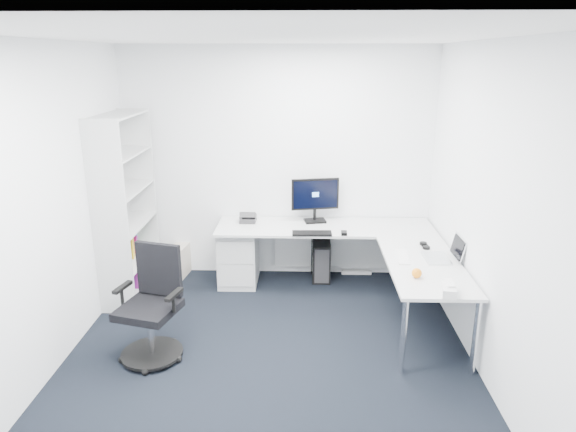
{
  "coord_description": "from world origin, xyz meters",
  "views": [
    {
      "loc": [
        0.29,
        -3.81,
        2.56
      ],
      "look_at": [
        0.15,
        1.05,
        1.05
      ],
      "focal_mm": 32.0,
      "sensor_mm": 36.0,
      "label": 1
    }
  ],
  "objects_px": {
    "monitor": "(315,200)",
    "l_desk": "(325,267)",
    "task_chair": "(148,307)",
    "bookshelf": "(125,207)",
    "laptop": "(437,248)"
  },
  "relations": [
    {
      "from": "monitor",
      "to": "l_desk",
      "type": "bearing_deg",
      "value": -88.39
    },
    {
      "from": "l_desk",
      "to": "task_chair",
      "type": "xyz_separation_m",
      "value": [
        -1.58,
        -1.26,
        0.14
      ]
    },
    {
      "from": "monitor",
      "to": "bookshelf",
      "type": "bearing_deg",
      "value": -178.38
    },
    {
      "from": "bookshelf",
      "to": "laptop",
      "type": "height_order",
      "value": "bookshelf"
    },
    {
      "from": "bookshelf",
      "to": "task_chair",
      "type": "height_order",
      "value": "bookshelf"
    },
    {
      "from": "l_desk",
      "to": "laptop",
      "type": "bearing_deg",
      "value": -31.33
    },
    {
      "from": "l_desk",
      "to": "laptop",
      "type": "relative_size",
      "value": 7.44
    },
    {
      "from": "l_desk",
      "to": "task_chair",
      "type": "height_order",
      "value": "task_chair"
    },
    {
      "from": "bookshelf",
      "to": "monitor",
      "type": "distance_m",
      "value": 2.11
    },
    {
      "from": "l_desk",
      "to": "monitor",
      "type": "height_order",
      "value": "monitor"
    },
    {
      "from": "monitor",
      "to": "laptop",
      "type": "distance_m",
      "value": 1.6
    },
    {
      "from": "bookshelf",
      "to": "task_chair",
      "type": "distance_m",
      "value": 1.52
    },
    {
      "from": "task_chair",
      "to": "monitor",
      "type": "relative_size",
      "value": 1.82
    },
    {
      "from": "bookshelf",
      "to": "task_chair",
      "type": "relative_size",
      "value": 2.0
    },
    {
      "from": "bookshelf",
      "to": "l_desk",
      "type": "bearing_deg",
      "value": -1.32
    }
  ]
}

